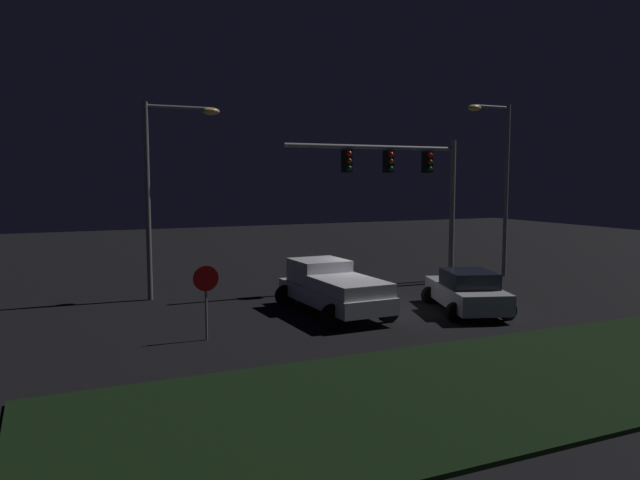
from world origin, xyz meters
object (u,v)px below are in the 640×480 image
(pickup_truck, at_px, (332,285))
(traffic_signal_gantry, at_px, (407,176))
(stop_sign, at_px, (206,288))
(street_lamp_left, at_px, (164,175))
(street_lamp_right, at_px, (499,170))
(car_sedan, at_px, (467,291))

(pickup_truck, relative_size, traffic_signal_gantry, 0.65)
(traffic_signal_gantry, bearing_deg, stop_sign, -152.60)
(street_lamp_left, bearing_deg, street_lamp_right, -4.19)
(stop_sign, bearing_deg, street_lamp_right, 20.13)
(street_lamp_left, bearing_deg, pickup_truck, -46.47)
(pickup_truck, bearing_deg, traffic_signal_gantry, -57.94)
(pickup_truck, xyz_separation_m, street_lamp_left, (-4.85, 5.10, 3.93))
(pickup_truck, bearing_deg, stop_sign, 108.76)
(pickup_truck, bearing_deg, street_lamp_left, 42.19)
(car_sedan, relative_size, street_lamp_left, 0.62)
(street_lamp_right, height_order, stop_sign, street_lamp_right)
(car_sedan, relative_size, street_lamp_right, 0.57)
(traffic_signal_gantry, xyz_separation_m, stop_sign, (-10.29, -5.33, -3.34))
(traffic_signal_gantry, relative_size, stop_sign, 3.73)
(pickup_truck, xyz_separation_m, street_lamp_right, (10.79, 3.96, 4.20))
(pickup_truck, xyz_separation_m, traffic_signal_gantry, (5.34, 3.52, 3.90))
(pickup_truck, bearing_deg, street_lamp_right, -71.21)
(traffic_signal_gantry, height_order, street_lamp_left, street_lamp_left)
(pickup_truck, distance_m, street_lamp_right, 12.24)
(car_sedan, xyz_separation_m, street_lamp_right, (6.28, 5.78, 4.46))
(car_sedan, relative_size, stop_sign, 2.13)
(street_lamp_left, bearing_deg, stop_sign, -90.88)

